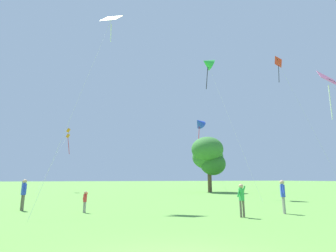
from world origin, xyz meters
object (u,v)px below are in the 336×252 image
Objects in this scene: kite_blue_delta at (199,123)px; person_near_tree at (242,197)px; kite_orange_box at (68,134)px; kite_green_small at (208,63)px; person_foreground_watcher at (283,193)px; tree_left_oak at (209,156)px; person_with_spool at (24,192)px; kite_yellow_diamond at (110,24)px; kite_red_high at (280,69)px; person_child_small at (85,200)px; kite_pink_low at (329,87)px.

person_near_tree is (-11.03, -24.00, -9.46)m from kite_blue_delta.
kite_orange_box is 22.64m from kite_green_small.
kite_green_small reaches higher than person_foreground_watcher.
kite_green_small is 2.07× the size of tree_left_oak.
kite_blue_delta reaches higher than person_with_spool.
kite_yellow_diamond is 14.20m from person_with_spool.
kite_red_high reaches higher than person_foreground_watcher.
tree_left_oak reaches higher than person_with_spool.
person_child_small is at bearing -146.92° from kite_green_small.
kite_green_small is 20.84m from person_child_small.
kite_yellow_diamond is at bearing 120.69° from person_near_tree.
kite_yellow_diamond reaches higher than person_near_tree.
kite_orange_box reaches higher than tree_left_oak.
person_child_small is at bearing -179.65° from kite_pink_low.
kite_yellow_diamond reaches higher than kite_green_small.
kite_red_high is 1.07× the size of kite_green_small.
kite_yellow_diamond is at bearing -137.41° from kite_blue_delta.
person_near_tree is at bearing -34.13° from person_with_spool.
kite_red_high is 9.76× the size of person_foreground_watcher.
person_child_small is at bearing -136.97° from tree_left_oak.
kite_red_high reaches higher than person_child_small.
person_near_tree is (7.89, -29.44, -7.31)m from kite_orange_box.
person_near_tree is (-6.21, -12.92, -13.70)m from kite_green_small.
person_with_spool reaches higher than person_foreground_watcher.
kite_orange_box is 33.03m from kite_pink_low.
kite_orange_box is at bearing 142.79° from kite_red_high.
tree_left_oak is at bearing 36.33° from kite_yellow_diamond.
kite_green_small is 10.14× the size of person_near_tree.
kite_red_high is 29.56m from person_with_spool.
kite_green_small is (-9.41, 1.34, -0.36)m from kite_red_high.
kite_pink_low is 8.83m from kite_red_high.
kite_green_small is 22.02m from person_with_spool.
person_with_spool is at bearing 174.76° from kite_pink_low.
kite_green_small is 19.83m from person_near_tree.
person_near_tree is at bearing -161.58° from kite_pink_low.
person_foreground_watcher is 14.39m from person_with_spool.
tree_left_oak is at bearing 62.91° from person_near_tree.
kite_yellow_diamond is (-20.95, -2.62, -0.70)m from kite_red_high.
person_foreground_watcher is at bearing -158.38° from kite_pink_low.
kite_blue_delta reaches higher than tree_left_oak.
kite_orange_box is 21.50m from kite_yellow_diamond.
person_foreground_watcher is (-3.39, -12.68, -13.60)m from kite_green_small.
tree_left_oak is at bearing 69.21° from person_foreground_watcher.
kite_red_high is 1.06× the size of kite_yellow_diamond.
tree_left_oak is (-0.46, -3.35, -5.46)m from kite_blue_delta.
kite_pink_low is at bearing -48.88° from kite_orange_box.
kite_blue_delta is 28.05m from person_near_tree.
kite_pink_low is 10.46× the size of person_child_small.
kite_blue_delta reaches higher than person_child_small.
kite_orange_box is 26.11m from person_child_small.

